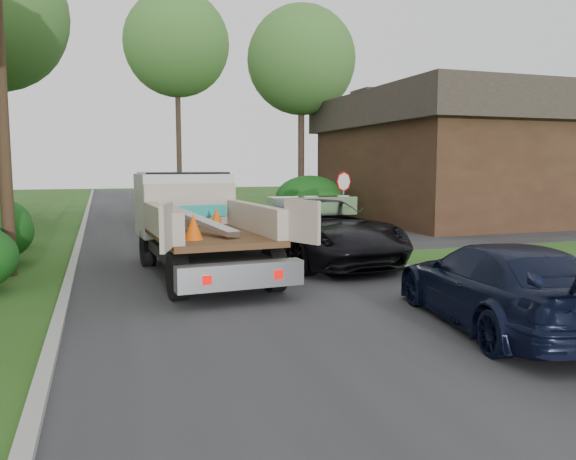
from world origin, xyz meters
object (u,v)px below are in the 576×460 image
Objects in this scene: stop_sign at (343,190)px; tree_right_far at (301,61)px; navy_suv at (499,285)px; tree_center_far at (177,44)px; utility_pole at (0,59)px; house_right at (447,156)px; flatbed_truck at (193,217)px; black_pickup at (317,230)px.

tree_right_far is (2.30, 11.00, 6.70)m from stop_sign.
tree_center_far is at bearing -78.54° from navy_suv.
navy_suv is (8.36, -7.48, -4.46)m from utility_pole.
house_right is 1.91× the size of flatbed_truck.
house_right is at bearing 32.66° from stop_sign.
tree_right_far is at bearing -91.69° from navy_suv.
house_right is at bearing -47.49° from tree_right_far.
house_right reaches higher than stop_sign.
tree_center_far is 27.55m from flatbed_truck.
stop_sign is 13.08m from tree_right_far.
utility_pole is at bearing -159.38° from stop_sign.
utility_pole is 0.77× the size of house_right.
utility_pole is 5.83m from flatbed_truck.
tree_right_far is 24.25m from navy_suv.
house_right is at bearing 26.01° from utility_pole.
black_pickup is at bearing -1.38° from flatbed_truck.
black_pickup is (-5.10, -15.50, -7.59)m from tree_right_far.
utility_pole is at bearing -130.84° from tree_right_far.
utility_pole is 0.87× the size of tree_right_far.
stop_sign is 0.37× the size of flatbed_truck.
tree_center_far is 27.43m from black_pickup.
stop_sign is 7.84m from flatbed_truck.
black_pickup is 1.29× the size of navy_suv.
tree_right_far is 19.21m from flatbed_truck.
tree_right_far reaches higher than navy_suv.
utility_pole reaches higher than navy_suv.
utility_pole reaches higher than house_right.
house_right is 14.41m from black_pickup.
stop_sign is at bearing 53.59° from black_pickup.
house_right reaches higher than black_pickup.
stop_sign is 0.19× the size of house_right.
tree_center_far is at bearing 124.51° from house_right.
utility_pole is at bearing 168.46° from flatbed_truck.
navy_suv is at bearing -121.51° from house_right.
tree_right_far is 11.68m from tree_center_far.
house_right is 17.18m from flatbed_truck.
navy_suv is (-2.32, -11.50, -1.06)m from stop_sign.
utility_pole is 2.03× the size of navy_suv.
house_right is at bearing 30.77° from flatbed_truck.
tree_center_far is (-11.00, 16.00, 7.82)m from house_right.
black_pickup is at bearing -121.89° from stop_sign.
navy_suv is at bearing -88.44° from tree_center_far.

